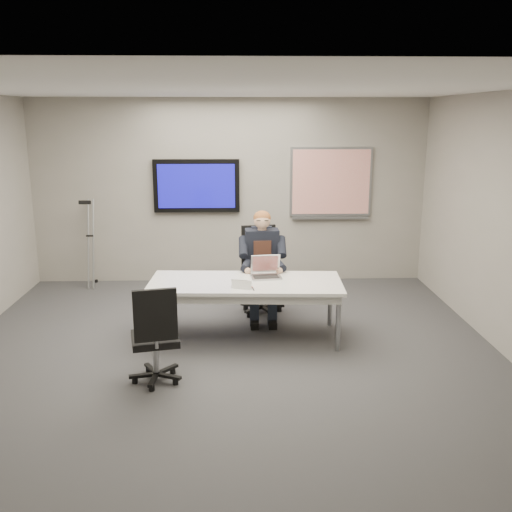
{
  "coord_description": "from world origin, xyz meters",
  "views": [
    {
      "loc": [
        0.11,
        -5.71,
        2.54
      ],
      "look_at": [
        0.33,
        0.7,
        0.95
      ],
      "focal_mm": 40.0,
      "sensor_mm": 36.0,
      "label": 1
    }
  ],
  "objects_px": {
    "conference_table": "(245,288)",
    "laptop": "(266,271)",
    "office_chair_far": "(261,286)",
    "office_chair_near": "(156,353)",
    "seated_person": "(263,277)"
  },
  "relations": [
    {
      "from": "conference_table",
      "to": "office_chair_far",
      "type": "relative_size",
      "value": 1.98
    },
    {
      "from": "office_chair_far",
      "to": "conference_table",
      "type": "bearing_deg",
      "value": -112.48
    },
    {
      "from": "office_chair_far",
      "to": "laptop",
      "type": "xyz_separation_m",
      "value": [
        0.03,
        -0.69,
        0.39
      ]
    },
    {
      "from": "seated_person",
      "to": "office_chair_near",
      "type": "bearing_deg",
      "value": -124.43
    },
    {
      "from": "office_chair_far",
      "to": "seated_person",
      "type": "height_order",
      "value": "seated_person"
    },
    {
      "from": "conference_table",
      "to": "laptop",
      "type": "xyz_separation_m",
      "value": [
        0.24,
        0.2,
        0.14
      ]
    },
    {
      "from": "seated_person",
      "to": "conference_table",
      "type": "bearing_deg",
      "value": -112.4
    },
    {
      "from": "conference_table",
      "to": "seated_person",
      "type": "relative_size",
      "value": 1.64
    },
    {
      "from": "office_chair_far",
      "to": "office_chair_near",
      "type": "bearing_deg",
      "value": -126.94
    },
    {
      "from": "conference_table",
      "to": "laptop",
      "type": "relative_size",
      "value": 6.05
    },
    {
      "from": "office_chair_far",
      "to": "office_chair_near",
      "type": "xyz_separation_m",
      "value": [
        -1.1,
        -2.05,
        -0.04
      ]
    },
    {
      "from": "conference_table",
      "to": "laptop",
      "type": "bearing_deg",
      "value": 42.55
    },
    {
      "from": "office_chair_far",
      "to": "seated_person",
      "type": "bearing_deg",
      "value": -97.03
    },
    {
      "from": "office_chair_near",
      "to": "laptop",
      "type": "height_order",
      "value": "office_chair_near"
    },
    {
      "from": "conference_table",
      "to": "office_chair_far",
      "type": "bearing_deg",
      "value": 78.87
    }
  ]
}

